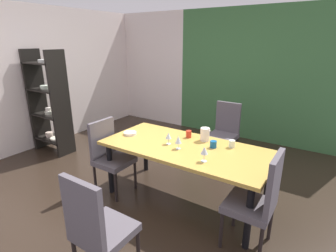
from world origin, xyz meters
TOP-DOWN VIEW (x-y plane):
  - ground_plane at (0.00, 0.00)m, footprint 5.27×5.53m
  - back_panel_interior at (-1.75, 2.72)m, footprint 1.77×0.10m
  - garden_window_panel at (0.89, 2.72)m, footprint 3.50×0.10m
  - left_interior_panel at (-2.59, 0.00)m, footprint 0.10×5.53m
  - dining_table at (0.74, 0.01)m, footprint 2.05×0.96m
  - chair_head_far at (0.70, 1.44)m, footprint 0.44×0.45m
  - chair_right_near at (1.73, -0.31)m, footprint 0.44×0.44m
  - chair_head_near at (0.74, -1.42)m, footprint 0.44×0.44m
  - chair_left_near at (-0.24, -0.31)m, footprint 0.45×0.44m
  - display_shelf at (-2.11, 0.08)m, footprint 0.76×0.36m
  - wine_glass_south at (0.71, -0.10)m, footprint 0.08×0.08m
  - wine_glass_rear at (0.53, -0.04)m, footprint 0.07×0.07m
  - wine_glass_center at (1.11, -0.24)m, footprint 0.08×0.08m
  - serving_bowl_north at (-0.10, -0.04)m, footprint 0.17×0.17m
  - cup_front at (1.04, 0.16)m, footprint 0.08×0.08m
  - cup_east at (0.63, 0.30)m, footprint 0.07×0.07m
  - cup_corner at (1.23, 0.29)m, footprint 0.07×0.07m
  - pitcher_near_window at (0.86, 0.32)m, footprint 0.13×0.12m

SIDE VIEW (x-z plane):
  - ground_plane at x=0.00m, z-range -0.02..0.00m
  - chair_left_near at x=-0.24m, z-range 0.05..1.03m
  - chair_head_far at x=0.70m, z-range 0.04..1.04m
  - chair_head_near at x=0.74m, z-range 0.04..1.06m
  - chair_right_near at x=1.73m, z-range 0.04..1.07m
  - dining_table at x=0.74m, z-range 0.30..1.05m
  - serving_bowl_north at x=-0.10m, z-range 0.75..0.79m
  - cup_front at x=1.04m, z-range 0.75..0.84m
  - cup_corner at x=1.23m, z-range 0.75..0.84m
  - cup_east at x=0.63m, z-range 0.75..0.85m
  - pitcher_near_window at x=0.86m, z-range 0.75..0.92m
  - wine_glass_rear at x=0.53m, z-range 0.78..0.93m
  - wine_glass_south at x=0.71m, z-range 0.78..0.94m
  - wine_glass_center at x=1.11m, z-range 0.79..0.96m
  - display_shelf at x=-2.11m, z-range -0.01..1.83m
  - back_panel_interior at x=-1.75m, z-range 0.00..2.59m
  - garden_window_panel at x=0.89m, z-range 0.00..2.59m
  - left_interior_panel at x=-2.59m, z-range 0.00..2.59m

